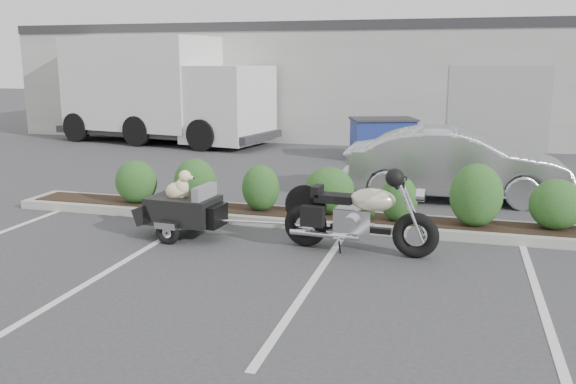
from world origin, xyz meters
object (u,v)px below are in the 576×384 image
(motorcycle, at_px, (358,217))
(delivery_truck, at_px, (163,92))
(dumpster, at_px, (382,138))
(sedan, at_px, (455,164))
(pet_trailer, at_px, (183,209))

(motorcycle, bearing_deg, delivery_truck, 133.27)
(dumpster, bearing_deg, sedan, -86.77)
(motorcycle, xyz_separation_m, pet_trailer, (-2.78, 0.02, -0.07))
(pet_trailer, xyz_separation_m, delivery_truck, (-5.59, 10.40, 1.23))
(motorcycle, bearing_deg, pet_trailer, -176.00)
(pet_trailer, bearing_deg, dumpster, 81.34)
(delivery_truck, bearing_deg, pet_trailer, -51.14)
(motorcycle, height_order, pet_trailer, motorcycle)
(sedan, bearing_deg, delivery_truck, 54.27)
(pet_trailer, height_order, delivery_truck, delivery_truck)
(pet_trailer, distance_m, sedan, 5.67)
(dumpster, bearing_deg, motorcycle, -104.89)
(dumpster, height_order, delivery_truck, delivery_truck)
(motorcycle, distance_m, dumpster, 8.78)
(dumpster, bearing_deg, delivery_truck, 147.91)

